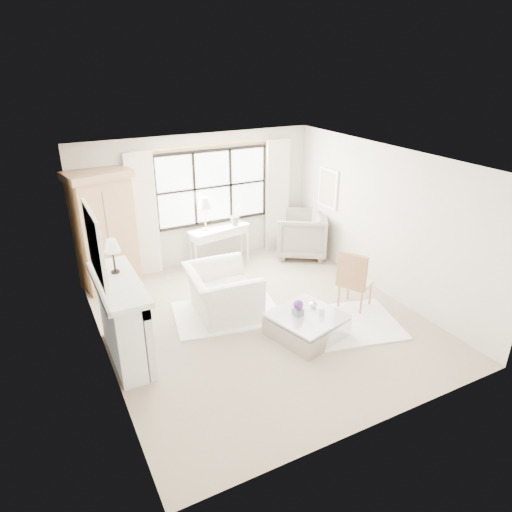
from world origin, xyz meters
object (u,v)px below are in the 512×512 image
object	(u,v)px
armoire	(104,230)
club_armchair	(222,292)
coffee_table	(307,325)
console_table	(219,245)

from	to	relation	value
armoire	club_armchair	world-z (taller)	armoire
club_armchair	coffee_table	xyz separation A→B (m)	(0.91, -1.24, -0.23)
console_table	club_armchair	world-z (taller)	club_armchair
console_table	club_armchair	size ratio (longest dim) A/B	1.08
club_armchair	coffee_table	size ratio (longest dim) A/B	1.03
club_armchair	coffee_table	distance (m)	1.55
armoire	console_table	world-z (taller)	armoire
armoire	console_table	xyz separation A→B (m)	(2.28, -0.01, -0.74)
console_table	club_armchair	bearing A→B (deg)	-122.60
coffee_table	console_table	bearing A→B (deg)	76.77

